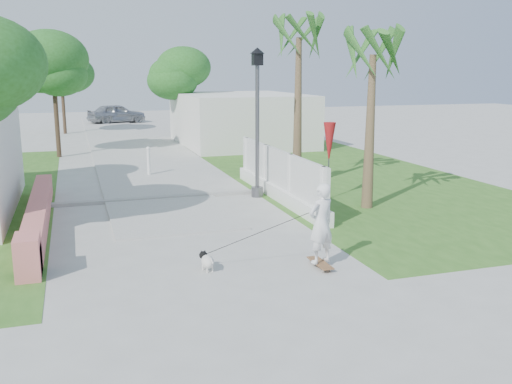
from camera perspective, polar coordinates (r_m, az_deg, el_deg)
name	(u,v)px	position (r m, az deg, el deg)	size (l,w,h in m)	color
ground	(205,263)	(11.59, -5.16, -7.04)	(90.00, 90.00, 0.00)	#B7B7B2
path_strip	(120,143)	(31.02, -13.41, 4.78)	(3.20, 36.00, 0.06)	#B7B7B2
curb	(160,198)	(17.27, -9.58, -0.59)	(6.50, 0.25, 0.10)	#999993
grass_right	(342,175)	(21.25, 8.60, 1.68)	(8.00, 20.00, 0.01)	#356720
pink_wall	(37,218)	(14.70, -21.01, -2.42)	(0.45, 8.20, 0.80)	#D7706E
lattice_fence	(278,181)	(17.04, 2.24, 1.09)	(0.35, 7.00, 1.50)	white
building_right	(240,119)	(29.99, -1.62, 7.31)	(6.00, 8.00, 2.60)	silver
street_lamp	(257,117)	(17.09, 0.13, 7.50)	(0.44, 0.44, 4.44)	#59595E
bollard	(149,160)	(21.10, -10.70, 3.13)	(0.14, 0.14, 1.09)	white
patio_umbrella	(329,143)	(16.93, 7.34, 4.85)	(0.36, 0.36, 2.30)	#59595E
tree_path_left	(53,70)	(26.69, -19.59, 11.46)	(3.40, 3.40, 5.23)	#4C3826
tree_path_right	(179,76)	(31.18, -7.70, 11.43)	(3.00, 3.00, 4.79)	#4C3826
tree_path_far	(61,70)	(36.68, -18.90, 11.49)	(3.20, 3.20, 5.17)	#4C3826
palm_far	(299,48)	(18.57, 4.30, 14.19)	(1.80, 1.80, 5.30)	brown
palm_near	(373,64)	(15.92, 11.59, 12.44)	(1.80, 1.80, 4.70)	brown
skateboarder	(274,231)	(11.05, 1.79, -3.95)	(2.48, 1.08, 1.68)	brown
dog	(207,261)	(11.09, -4.94, -6.85)	(0.32, 0.53, 0.37)	silver
parked_car	(117,113)	(43.24, -13.77, 7.64)	(1.66, 4.13, 1.41)	#9D9FA4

